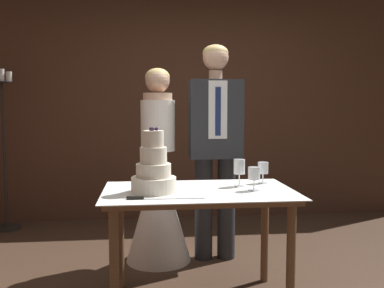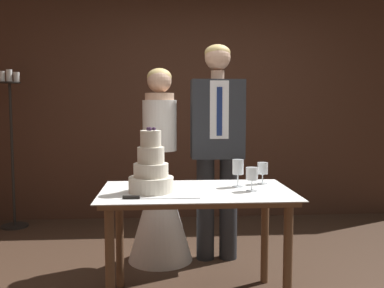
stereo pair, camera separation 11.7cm
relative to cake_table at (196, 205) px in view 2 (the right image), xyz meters
name	(u,v)px [view 2 (the right image)]	position (x,y,z in m)	size (l,w,h in m)	color
wall_back	(199,107)	(0.21, 2.25, 0.63)	(5.55, 0.12, 2.56)	#472B1E
cake_table	(196,205)	(0.00, 0.00, 0.00)	(1.23, 0.75, 0.75)	brown
tiered_cake	(151,171)	(-0.29, -0.04, 0.23)	(0.28, 0.28, 0.41)	silver
cake_knife	(147,198)	(-0.31, -0.24, 0.11)	(0.46, 0.04, 0.02)	silver
wine_glass_near	(252,174)	(0.35, -0.05, 0.21)	(0.08, 0.08, 0.15)	silver
wine_glass_middle	(263,169)	(0.48, 0.20, 0.20)	(0.07, 0.07, 0.15)	silver
wine_glass_far	(238,168)	(0.29, 0.10, 0.23)	(0.08, 0.08, 0.19)	silver
bride	(160,191)	(-0.24, 0.80, -0.07)	(0.54, 0.54, 1.60)	white
groom	(217,139)	(0.24, 0.80, 0.37)	(0.43, 0.25, 1.80)	#282B30
candle_stand	(12,150)	(-1.81, 1.90, 0.18)	(0.28, 0.28, 1.67)	black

